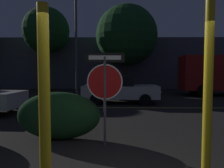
{
  "coord_description": "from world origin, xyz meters",
  "views": [
    {
      "loc": [
        -0.25,
        -3.08,
        1.8
      ],
      "look_at": [
        -0.32,
        3.77,
        1.37
      ],
      "focal_mm": 35.0,
      "sensor_mm": 36.0,
      "label": 1
    }
  ],
  "objects_px": {
    "stop_sign": "(105,81)",
    "passing_car_2": "(120,89)",
    "street_lamp": "(76,18)",
    "yellow_pole_right": "(208,92)",
    "hedge_bush_1": "(59,116)",
    "yellow_pole_left": "(45,109)",
    "tree_0": "(46,31)",
    "tree_2": "(127,36)"
  },
  "relations": [
    {
      "from": "stop_sign",
      "to": "passing_car_2",
      "type": "height_order",
      "value": "stop_sign"
    },
    {
      "from": "passing_car_2",
      "to": "street_lamp",
      "type": "bearing_deg",
      "value": -133.81
    },
    {
      "from": "passing_car_2",
      "to": "stop_sign",
      "type": "bearing_deg",
      "value": -2.27
    },
    {
      "from": "yellow_pole_right",
      "to": "hedge_bush_1",
      "type": "height_order",
      "value": "yellow_pole_right"
    },
    {
      "from": "yellow_pole_right",
      "to": "passing_car_2",
      "type": "xyz_separation_m",
      "value": [
        -1.04,
        8.83,
        -0.74
      ]
    },
    {
      "from": "passing_car_2",
      "to": "street_lamp",
      "type": "distance_m",
      "value": 6.28
    },
    {
      "from": "stop_sign",
      "to": "hedge_bush_1",
      "type": "distance_m",
      "value": 1.6
    },
    {
      "from": "hedge_bush_1",
      "to": "yellow_pole_left",
      "type": "bearing_deg",
      "value": -79.06
    },
    {
      "from": "hedge_bush_1",
      "to": "stop_sign",
      "type": "bearing_deg",
      "value": -21.02
    },
    {
      "from": "passing_car_2",
      "to": "hedge_bush_1",
      "type": "bearing_deg",
      "value": -13.13
    },
    {
      "from": "yellow_pole_left",
      "to": "tree_0",
      "type": "distance_m",
      "value": 17.86
    },
    {
      "from": "yellow_pole_right",
      "to": "tree_2",
      "type": "relative_size",
      "value": 0.39
    },
    {
      "from": "stop_sign",
      "to": "street_lamp",
      "type": "xyz_separation_m",
      "value": [
        -2.38,
        9.93,
        3.83
      ]
    },
    {
      "from": "yellow_pole_left",
      "to": "street_lamp",
      "type": "height_order",
      "value": "street_lamp"
    },
    {
      "from": "tree_2",
      "to": "yellow_pole_left",
      "type": "bearing_deg",
      "value": -96.77
    },
    {
      "from": "yellow_pole_left",
      "to": "tree_2",
      "type": "height_order",
      "value": "tree_2"
    },
    {
      "from": "yellow_pole_right",
      "to": "passing_car_2",
      "type": "relative_size",
      "value": 0.7
    },
    {
      "from": "yellow_pole_left",
      "to": "tree_2",
      "type": "relative_size",
      "value": 0.35
    },
    {
      "from": "street_lamp",
      "to": "tree_2",
      "type": "bearing_deg",
      "value": 49.49
    },
    {
      "from": "hedge_bush_1",
      "to": "passing_car_2",
      "type": "height_order",
      "value": "passing_car_2"
    },
    {
      "from": "passing_car_2",
      "to": "tree_2",
      "type": "xyz_separation_m",
      "value": [
        0.77,
        7.38,
        4.11
      ]
    },
    {
      "from": "yellow_pole_right",
      "to": "tree_0",
      "type": "xyz_separation_m",
      "value": [
        -7.35,
        16.18,
        3.8
      ]
    },
    {
      "from": "street_lamp",
      "to": "tree_2",
      "type": "distance_m",
      "value": 5.72
    },
    {
      "from": "yellow_pole_left",
      "to": "tree_2",
      "type": "xyz_separation_m",
      "value": [
        1.98,
        16.68,
        3.54
      ]
    },
    {
      "from": "passing_car_2",
      "to": "yellow_pole_left",
      "type": "bearing_deg",
      "value": -5.11
    },
    {
      "from": "street_lamp",
      "to": "yellow_pole_left",
      "type": "bearing_deg",
      "value": -82.07
    },
    {
      "from": "hedge_bush_1",
      "to": "tree_2",
      "type": "xyz_separation_m",
      "value": [
        2.54,
        13.79,
        4.23
      ]
    },
    {
      "from": "passing_car_2",
      "to": "tree_0",
      "type": "distance_m",
      "value": 10.7
    },
    {
      "from": "yellow_pole_left",
      "to": "tree_0",
      "type": "height_order",
      "value": "tree_0"
    },
    {
      "from": "stop_sign",
      "to": "yellow_pole_left",
      "type": "bearing_deg",
      "value": -108.47
    },
    {
      "from": "stop_sign",
      "to": "tree_2",
      "type": "bearing_deg",
      "value": 81.5
    },
    {
      "from": "passing_car_2",
      "to": "yellow_pole_right",
      "type": "bearing_deg",
      "value": 9.03
    },
    {
      "from": "tree_0",
      "to": "yellow_pole_left",
      "type": "bearing_deg",
      "value": -72.98
    },
    {
      "from": "stop_sign",
      "to": "tree_2",
      "type": "distance_m",
      "value": 14.69
    },
    {
      "from": "street_lamp",
      "to": "tree_0",
      "type": "xyz_separation_m",
      "value": [
        -3.38,
        4.3,
        -0.09
      ]
    },
    {
      "from": "yellow_pole_right",
      "to": "tree_2",
      "type": "height_order",
      "value": "tree_2"
    },
    {
      "from": "tree_2",
      "to": "tree_0",
      "type": "bearing_deg",
      "value": -179.78
    },
    {
      "from": "tree_2",
      "to": "yellow_pole_right",
      "type": "bearing_deg",
      "value": -89.04
    },
    {
      "from": "yellow_pole_right",
      "to": "street_lamp",
      "type": "distance_m",
      "value": 13.12
    },
    {
      "from": "yellow_pole_right",
      "to": "tree_2",
      "type": "distance_m",
      "value": 16.56
    },
    {
      "from": "stop_sign",
      "to": "hedge_bush_1",
      "type": "relative_size",
      "value": 1.02
    },
    {
      "from": "tree_0",
      "to": "yellow_pole_right",
      "type": "bearing_deg",
      "value": -65.58
    }
  ]
}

